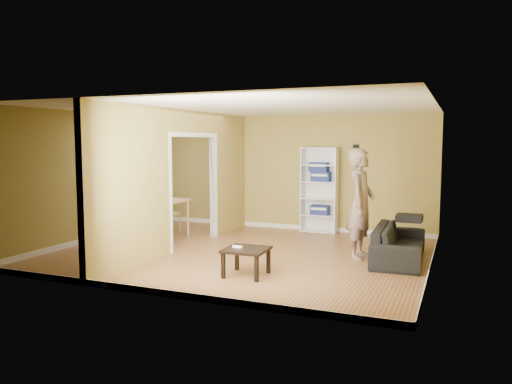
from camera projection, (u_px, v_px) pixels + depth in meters
room_shell at (241, 181)px, 8.91m from camera, size 6.50×6.50×6.50m
partition at (183, 180)px, 9.37m from camera, size 0.22×5.50×2.60m
wall_speaker at (356, 147)px, 10.76m from camera, size 0.10×0.10×0.10m
sofa at (399, 238)px, 8.46m from camera, size 2.05×0.94×0.77m
person at (361, 194)px, 8.51m from camera, size 0.85×0.68×2.23m
bookshelf at (320, 190)px, 11.06m from camera, size 0.80×0.35×1.89m
paper_box_navy_a at (320, 210)px, 11.05m from camera, size 0.40×0.26×0.20m
paper_box_navy_b at (321, 177)px, 10.97m from camera, size 0.41×0.27×0.21m
paper_box_navy_c at (319, 167)px, 10.97m from camera, size 0.40×0.26×0.21m
coffee_table at (246, 252)px, 7.46m from camera, size 0.63×0.63×0.42m
game_controller at (237, 247)px, 7.51m from camera, size 0.15×0.04×0.03m
dining_table at (154, 203)px, 10.49m from camera, size 1.29×0.86×0.81m
chair_left at (126, 214)px, 10.81m from camera, size 0.47×0.47×0.91m
chair_near at (143, 216)px, 9.98m from camera, size 0.63×0.63×1.04m
chair_far at (171, 212)px, 11.15m from camera, size 0.44×0.44×0.87m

